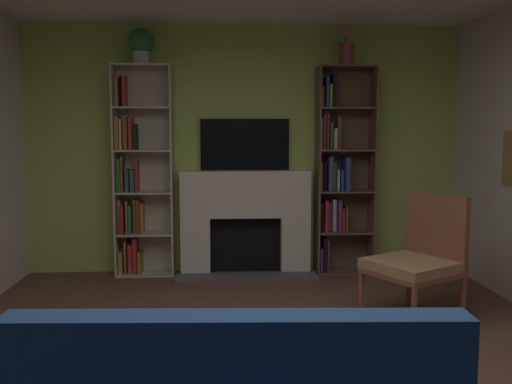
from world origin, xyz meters
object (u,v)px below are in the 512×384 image
bookshelf_left (137,178)px  bookshelf_right (338,174)px  armchair (420,257)px  fireplace (245,218)px  coffee_table (229,374)px  potted_plant (141,44)px  vase_with_flowers (347,52)px  tv (245,144)px

bookshelf_left → bookshelf_right: bearing=-0.2°
bookshelf_left → armchair: (2.51, -1.63, -0.53)m
fireplace → armchair: bearing=-49.8°
armchair → coffee_table: bearing=-131.2°
potted_plant → vase_with_flowers: bearing=0.0°
fireplace → bookshelf_left: size_ratio=0.67×
armchair → coffee_table: size_ratio=1.29×
bookshelf_right → potted_plant: 2.50m
fireplace → bookshelf_right: bearing=0.8°
tv → potted_plant: 1.50m
fireplace → coffee_table: 3.43m
bookshelf_left → coffee_table: bearing=-75.0°
tv → vase_with_flowers: bearing=-6.3°
bookshelf_left → vase_with_flowers: size_ratio=5.18×
bookshelf_left → coffee_table: size_ratio=2.82×
bookshelf_left → potted_plant: potted_plant is taller
armchair → coffee_table: armchair is taller
potted_plant → armchair: potted_plant is taller
bookshelf_right → bookshelf_left: bearing=179.8°
bookshelf_right → vase_with_flowers: size_ratio=5.18×
fireplace → bookshelf_left: bookshelf_left is taller
vase_with_flowers → tv: bearing=173.7°
tv → potted_plant: bearing=-173.7°
potted_plant → bookshelf_right: bearing=1.0°
bookshelf_left → potted_plant: 1.40m
potted_plant → coffee_table: 4.06m
potted_plant → coffee_table: bearing=-76.0°
bookshelf_right → potted_plant: potted_plant is taller
vase_with_flowers → armchair: (0.28, -1.58, -1.86)m
bookshelf_left → fireplace: bearing=-1.1°
fireplace → tv: bearing=90.0°
vase_with_flowers → coffee_table: bearing=-111.1°
potted_plant → fireplace: bearing=1.1°
bookshelf_right → armchair: 1.75m
vase_with_flowers → coffee_table: (-1.31, -3.40, -2.00)m
potted_plant → coffee_table: size_ratio=0.47×
potted_plant → vase_with_flowers: 2.16m
fireplace → coffee_table: size_ratio=1.89×
fireplace → vase_with_flowers: (1.08, -0.02, 1.77)m
armchair → potted_plant: bearing=147.0°
coffee_table → tv: bearing=86.2°
bookshelf_right → potted_plant: size_ratio=6.03×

